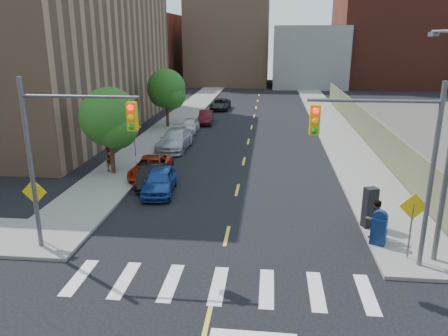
% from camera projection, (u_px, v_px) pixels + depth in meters
% --- Properties ---
extents(sidewalk_nw, '(3.50, 73.00, 0.15)m').
position_uv_depth(sidewalk_nw, '(190.00, 109.00, 51.83)').
color(sidewalk_nw, gray).
rests_on(sidewalk_nw, ground).
extents(sidewalk_ne, '(3.50, 73.00, 0.15)m').
position_uv_depth(sidewalk_ne, '(323.00, 111.00, 50.26)').
color(sidewalk_ne, gray).
rests_on(sidewalk_ne, ground).
extents(fence_north, '(0.12, 44.00, 2.50)m').
position_uv_depth(fence_north, '(363.00, 124.00, 36.89)').
color(fence_north, '#636D4C').
rests_on(fence_north, ground).
extents(building_nw, '(22.00, 30.00, 16.00)m').
position_uv_depth(building_nw, '(13.00, 41.00, 40.03)').
color(building_nw, '#8C6B4C').
rests_on(building_nw, ground).
extents(bg_bldg_west, '(14.00, 18.00, 12.00)m').
position_uv_depth(bg_bldg_west, '(140.00, 50.00, 78.67)').
color(bg_bldg_west, '#592319').
rests_on(bg_bldg_west, ground).
extents(bg_bldg_midwest, '(14.00, 16.00, 15.00)m').
position_uv_depth(bg_bldg_midwest, '(229.00, 41.00, 78.52)').
color(bg_bldg_midwest, '#8C6B4C').
rests_on(bg_bldg_midwest, ground).
extents(bg_bldg_center, '(12.00, 16.00, 10.00)m').
position_uv_depth(bg_bldg_center, '(308.00, 56.00, 75.92)').
color(bg_bldg_center, gray).
rests_on(bg_bldg_center, ground).
extents(bg_bldg_east, '(18.00, 18.00, 16.00)m').
position_uv_depth(bg_bldg_east, '(390.00, 38.00, 75.54)').
color(bg_bldg_east, '#592319').
rests_on(bg_bldg_east, ground).
extents(signal_nw, '(4.59, 0.30, 7.00)m').
position_uv_depth(signal_nw, '(65.00, 143.00, 16.58)').
color(signal_nw, '#59595E').
rests_on(signal_nw, ground).
extents(signal_ne, '(4.59, 0.30, 7.00)m').
position_uv_depth(signal_ne, '(390.00, 152.00, 15.37)').
color(signal_ne, '#59595E').
rests_on(signal_ne, ground).
extents(warn_sign_nw, '(1.06, 0.06, 2.83)m').
position_uv_depth(warn_sign_nw, '(35.00, 199.00, 17.97)').
color(warn_sign_nw, '#59595E').
rests_on(warn_sign_nw, ground).
extents(warn_sign_ne, '(1.06, 0.06, 2.83)m').
position_uv_depth(warn_sign_ne, '(413.00, 214.00, 16.45)').
color(warn_sign_ne, '#59595E').
rests_on(warn_sign_ne, ground).
extents(warn_sign_midwest, '(1.06, 0.06, 2.83)m').
position_uv_depth(warn_sign_midwest, '(134.00, 131.00, 30.82)').
color(warn_sign_midwest, '#59595E').
rests_on(warn_sign_midwest, ground).
extents(tree_west_near, '(3.66, 3.64, 5.52)m').
position_uv_depth(tree_west_near, '(110.00, 120.00, 26.65)').
color(tree_west_near, '#332114').
rests_on(tree_west_near, ground).
extents(tree_west_far, '(3.66, 3.64, 5.52)m').
position_uv_depth(tree_west_far, '(167.00, 91.00, 40.92)').
color(tree_west_far, '#332114').
rests_on(tree_west_far, ground).
extents(parked_car_blue, '(2.00, 4.22, 1.39)m').
position_uv_depth(parked_car_blue, '(160.00, 181.00, 24.27)').
color(parked_car_blue, navy).
rests_on(parked_car_blue, ground).
extents(parked_car_black, '(1.60, 3.79, 1.22)m').
position_uv_depth(parked_car_black, '(152.00, 176.00, 25.43)').
color(parked_car_black, black).
rests_on(parked_car_black, ground).
extents(parked_car_red, '(2.13, 4.53, 1.25)m').
position_uv_depth(parked_car_red, '(151.00, 168.00, 26.99)').
color(parked_car_red, maroon).
rests_on(parked_car_red, ground).
extents(parked_car_silver, '(2.35, 5.30, 1.51)m').
position_uv_depth(parked_car_silver, '(175.00, 140.00, 33.64)').
color(parked_car_silver, '#AEAFB6').
rests_on(parked_car_silver, ground).
extents(parked_car_white, '(1.56, 3.72, 1.26)m').
position_uv_depth(parked_car_white, '(190.00, 126.00, 39.57)').
color(parked_car_white, silver).
rests_on(parked_car_white, ground).
extents(parked_car_maroon, '(1.67, 3.97, 1.27)m').
position_uv_depth(parked_car_maroon, '(206.00, 117.00, 43.55)').
color(parked_car_maroon, '#3F0C11').
rests_on(parked_car_maroon, ground).
extents(parked_car_grey, '(2.24, 4.66, 1.28)m').
position_uv_depth(parked_car_grey, '(220.00, 104.00, 51.86)').
color(parked_car_grey, '#222227').
rests_on(parked_car_grey, ground).
extents(mailbox, '(0.73, 0.66, 1.48)m').
position_uv_depth(mailbox, '(379.00, 228.00, 17.96)').
color(mailbox, navy).
rests_on(mailbox, sidewalk_ne).
extents(payphone, '(0.67, 0.61, 1.85)m').
position_uv_depth(payphone, '(370.00, 207.00, 19.52)').
color(payphone, black).
rests_on(payphone, sidewalk_ne).
extents(pedestrian_west, '(0.66, 0.82, 1.96)m').
position_uv_depth(pedestrian_west, '(110.00, 156.00, 27.70)').
color(pedestrian_west, gray).
rests_on(pedestrian_west, sidewalk_nw).
extents(pedestrian_east, '(0.98, 0.87, 1.69)m').
position_uv_depth(pedestrian_east, '(375.00, 219.00, 18.51)').
color(pedestrian_east, gray).
rests_on(pedestrian_east, sidewalk_ne).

